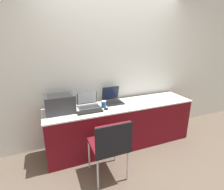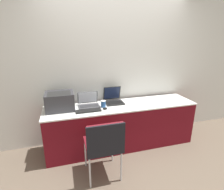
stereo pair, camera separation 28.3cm
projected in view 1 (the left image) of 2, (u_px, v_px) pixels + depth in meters
The scene contains 10 objects.
ground_plane at pixel (128, 153), 2.91m from camera, with size 14.00×14.00×0.00m, color #6B5B4C.
wall_back at pixel (113, 69), 3.10m from camera, with size 8.00×0.05×2.60m.
table at pixel (121, 125), 3.04m from camera, with size 2.52×0.59×0.76m.
printer at pixel (60, 103), 2.60m from camera, with size 0.42×0.35×0.27m.
laptop_left at pixel (89, 104), 2.82m from camera, with size 0.34×0.26×0.22m.
laptop_right at pixel (113, 99), 3.02m from camera, with size 0.31×0.31×0.26m.
external_keyboard at pixel (90, 112), 2.62m from camera, with size 0.38×0.12×0.02m.
coffee_cup at pixel (104, 104), 2.79m from camera, with size 0.08×0.08×0.11m.
mouse at pixel (106, 109), 2.71m from camera, with size 0.07×0.04×0.03m.
chair at pixel (110, 143), 2.20m from camera, with size 0.47×0.48×0.87m.
Camera 1 is at (-1.17, -2.19, 1.82)m, focal length 28.00 mm.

